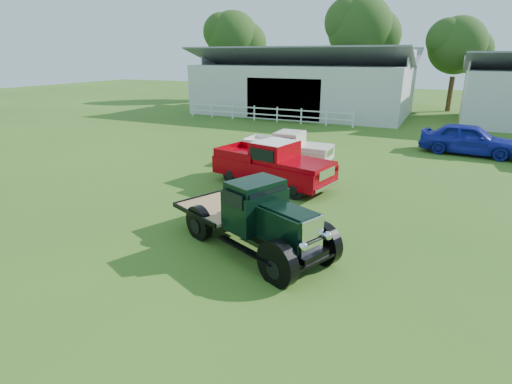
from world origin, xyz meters
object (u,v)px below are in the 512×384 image
at_px(white_pickup, 287,149).
at_px(misc_car_blue, 469,139).
at_px(vintage_flatbed, 253,215).
at_px(red_pickup, 273,163).

xyz_separation_m(white_pickup, misc_car_blue, (7.87, 6.27, 0.02)).
distance_m(vintage_flatbed, white_pickup, 8.88).
height_order(vintage_flatbed, white_pickup, vintage_flatbed).
xyz_separation_m(red_pickup, white_pickup, (-0.63, 3.24, -0.13)).
relative_size(vintage_flatbed, misc_car_blue, 1.03).
bearing_deg(vintage_flatbed, misc_car_blue, 92.73).
bearing_deg(misc_car_blue, red_pickup, 149.00).
xyz_separation_m(vintage_flatbed, white_pickup, (-2.36, 8.55, -0.18)).
bearing_deg(white_pickup, red_pickup, -79.23).
relative_size(red_pickup, misc_car_blue, 1.06).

